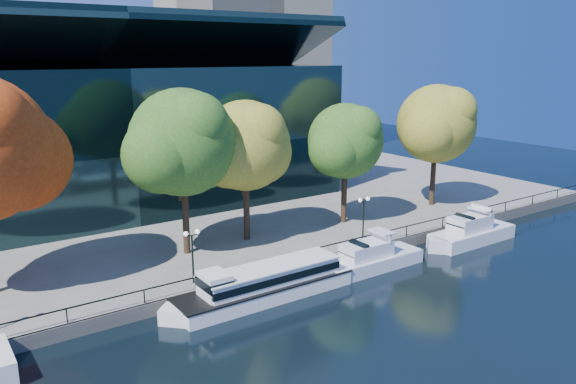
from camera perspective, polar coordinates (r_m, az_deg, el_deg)
ground at (r=41.63m, az=0.58°, el=-10.69°), size 160.00×160.00×0.00m
promenade at (r=72.69m, az=-16.25°, el=-0.07°), size 90.00×67.08×1.00m
railing at (r=43.37m, az=-1.91°, el=-6.89°), size 88.20×0.08×0.99m
convention_building at (r=65.76m, az=-18.72°, el=5.44°), size 50.00×24.57×21.43m
tour_boat at (r=41.00m, az=-2.75°, el=-9.25°), size 15.06×3.36×2.86m
cruiser_near at (r=46.69m, az=7.99°, el=-6.76°), size 10.69×2.75×3.10m
cruiser_far at (r=55.27m, az=17.94°, el=-3.90°), size 10.45×2.90×3.41m
tree_2 at (r=46.06m, az=-10.44°, el=4.76°), size 10.89×8.93×13.74m
tree_3 at (r=49.12m, az=-4.15°, el=4.54°), size 9.89×8.11×12.50m
tree_4 at (r=54.63m, az=6.00°, el=5.00°), size 9.14×7.49×11.78m
tree_5 at (r=62.94m, az=14.97°, el=6.55°), size 10.55×8.65×13.21m
lamp_1 at (r=41.09m, az=-9.72°, el=-5.26°), size 1.26×0.36×4.03m
lamp_2 at (r=49.98m, az=7.70°, el=-1.72°), size 1.26×0.36×4.03m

